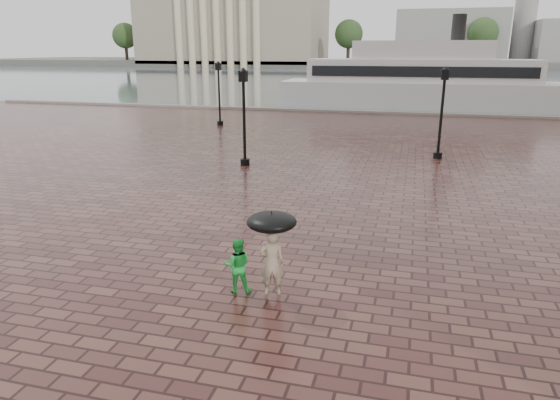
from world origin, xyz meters
name	(u,v)px	position (x,y,z in m)	size (l,w,h in m)	color
ground	(338,259)	(0.00, 0.00, 0.00)	(300.00, 300.00, 0.00)	#351A18
harbour_water	(408,77)	(0.00, 92.00, 0.00)	(240.00, 240.00, 0.00)	#4E585F
quay_edge	(394,114)	(0.00, 32.00, 0.00)	(80.00, 0.60, 0.30)	slate
far_shore	(412,63)	(0.00, 160.00, 1.00)	(300.00, 60.00, 2.00)	#4C4C47
museum	(234,21)	(-55.00, 144.61, 13.91)	(57.00, 32.50, 26.00)	gray
far_trees	(414,34)	(0.00, 138.00, 9.42)	(188.00, 8.00, 13.50)	#2D2119
street_lamps	(292,105)	(-5.00, 15.33, 2.33)	(15.44, 12.44, 4.40)	black
adult_pedestrian	(272,263)	(-1.15, -2.37, 0.77)	(0.56, 0.37, 1.53)	gray
child_pedestrian	(238,265)	(-1.93, -2.45, 0.65)	(0.63, 0.49, 1.30)	green
ferry_near	(419,81)	(1.94, 37.00, 2.49)	(25.35, 6.32, 8.30)	silver
umbrella	(272,222)	(-1.15, -2.37, 1.73)	(1.10, 1.10, 1.10)	black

